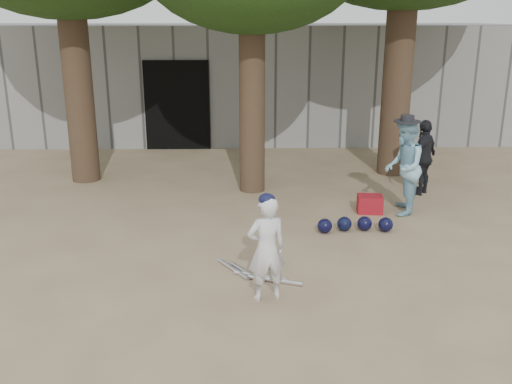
{
  "coord_description": "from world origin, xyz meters",
  "views": [
    {
      "loc": [
        0.43,
        -6.36,
        3.24
      ],
      "look_at": [
        0.6,
        1.0,
        0.95
      ],
      "focal_mm": 40.0,
      "sensor_mm": 36.0,
      "label": 1
    }
  ],
  "objects_px": {
    "spectator_dark": "(424,157)",
    "red_bag": "(370,204)",
    "spectator_blue": "(404,167)",
    "boy_player": "(267,249)"
  },
  "relations": [
    {
      "from": "spectator_dark",
      "to": "red_bag",
      "type": "bearing_deg",
      "value": -6.6
    },
    {
      "from": "red_bag",
      "to": "spectator_dark",
      "type": "bearing_deg",
      "value": 41.45
    },
    {
      "from": "spectator_dark",
      "to": "spectator_blue",
      "type": "bearing_deg",
      "value": 10.16
    },
    {
      "from": "boy_player",
      "to": "spectator_blue",
      "type": "bearing_deg",
      "value": -144.73
    },
    {
      "from": "boy_player",
      "to": "red_bag",
      "type": "xyz_separation_m",
      "value": [
        1.9,
        3.08,
        -0.49
      ]
    },
    {
      "from": "spectator_blue",
      "to": "red_bag",
      "type": "bearing_deg",
      "value": -80.34
    },
    {
      "from": "spectator_blue",
      "to": "spectator_dark",
      "type": "xyz_separation_m",
      "value": [
        0.69,
        1.11,
        -0.1
      ]
    },
    {
      "from": "spectator_blue",
      "to": "red_bag",
      "type": "distance_m",
      "value": 0.84
    },
    {
      "from": "spectator_blue",
      "to": "red_bag",
      "type": "relative_size",
      "value": 3.84
    },
    {
      "from": "spectator_dark",
      "to": "red_bag",
      "type": "height_order",
      "value": "spectator_dark"
    }
  ]
}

